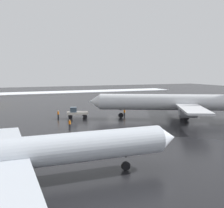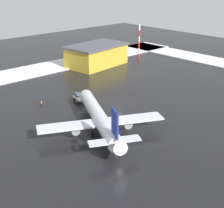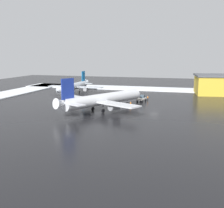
{
  "view_description": "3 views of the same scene",
  "coord_description": "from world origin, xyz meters",
  "px_view_note": "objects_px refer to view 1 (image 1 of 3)",
  "views": [
    {
      "loc": [
        66.07,
        -27.6,
        10.58
      ],
      "look_at": [
        1.87,
        -0.67,
        2.22
      ],
      "focal_mm": 45.0,
      "sensor_mm": 36.0,
      "label": 1
    },
    {
      "loc": [
        64.86,
        67.22,
        37.39
      ],
      "look_at": [
        9.65,
        7.5,
        5.44
      ],
      "focal_mm": 55.0,
      "sensor_mm": 36.0,
      "label": 2
    },
    {
      "loc": [
        -12.01,
        91.21,
        17.59
      ],
      "look_at": [
        12.35,
        7.61,
        2.04
      ],
      "focal_mm": 45.0,
      "sensor_mm": 36.0,
      "label": 3
    }
  ],
  "objects_px": {
    "airplane_parked_starboard": "(175,102)",
    "ground_crew_near_tug": "(124,112)",
    "airplane_distant_tail": "(27,153)",
    "ground_crew_beside_wing": "(70,123)",
    "ground_crew_by_nose_gear": "(58,114)",
    "pushback_tug": "(76,113)"
  },
  "relations": [
    {
      "from": "airplane_parked_starboard",
      "to": "ground_crew_beside_wing",
      "type": "relative_size",
      "value": 20.09
    },
    {
      "from": "airplane_parked_starboard",
      "to": "airplane_distant_tail",
      "type": "relative_size",
      "value": 1.1
    },
    {
      "from": "ground_crew_beside_wing",
      "to": "ground_crew_by_nose_gear",
      "type": "bearing_deg",
      "value": 177.37
    },
    {
      "from": "pushback_tug",
      "to": "ground_crew_beside_wing",
      "type": "xyz_separation_m",
      "value": [
        10.51,
        -4.21,
        -0.31
      ]
    },
    {
      "from": "airplane_distant_tail",
      "to": "ground_crew_near_tug",
      "type": "distance_m",
      "value": 40.62
    },
    {
      "from": "ground_crew_beside_wing",
      "to": "airplane_parked_starboard",
      "type": "bearing_deg",
      "value": 93.74
    },
    {
      "from": "pushback_tug",
      "to": "airplane_parked_starboard",
      "type": "bearing_deg",
      "value": 169.15
    },
    {
      "from": "airplane_distant_tail",
      "to": "ground_crew_near_tug",
      "type": "height_order",
      "value": "airplane_distant_tail"
    },
    {
      "from": "ground_crew_near_tug",
      "to": "airplane_distant_tail",
      "type": "bearing_deg",
      "value": -171.54
    },
    {
      "from": "pushback_tug",
      "to": "ground_crew_by_nose_gear",
      "type": "relative_size",
      "value": 2.91
    },
    {
      "from": "ground_crew_beside_wing",
      "to": "ground_crew_by_nose_gear",
      "type": "relative_size",
      "value": 1.0
    },
    {
      "from": "airplane_distant_tail",
      "to": "airplane_parked_starboard",
      "type": "bearing_deg",
      "value": 37.05
    },
    {
      "from": "ground_crew_by_nose_gear",
      "to": "airplane_parked_starboard",
      "type": "bearing_deg",
      "value": 113.8
    },
    {
      "from": "ground_crew_beside_wing",
      "to": "ground_crew_near_tug",
      "type": "height_order",
      "value": "same"
    },
    {
      "from": "ground_crew_beside_wing",
      "to": "ground_crew_by_nose_gear",
      "type": "distance_m",
      "value": 12.18
    },
    {
      "from": "ground_crew_beside_wing",
      "to": "ground_crew_near_tug",
      "type": "distance_m",
      "value": 17.46
    },
    {
      "from": "airplane_parked_starboard",
      "to": "ground_crew_near_tug",
      "type": "distance_m",
      "value": 11.59
    },
    {
      "from": "airplane_parked_starboard",
      "to": "ground_crew_beside_wing",
      "type": "xyz_separation_m",
      "value": [
        1.72,
        -24.01,
        -2.67
      ]
    },
    {
      "from": "airplane_parked_starboard",
      "to": "ground_crew_beside_wing",
      "type": "height_order",
      "value": "airplane_parked_starboard"
    },
    {
      "from": "airplane_distant_tail",
      "to": "ground_crew_by_nose_gear",
      "type": "distance_m",
      "value": 36.97
    },
    {
      "from": "airplane_distant_tail",
      "to": "ground_crew_beside_wing",
      "type": "distance_m",
      "value": 25.35
    },
    {
      "from": "ground_crew_beside_wing",
      "to": "ground_crew_near_tug",
      "type": "xyz_separation_m",
      "value": [
        -8.7,
        15.14,
        0.0
      ]
    }
  ]
}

